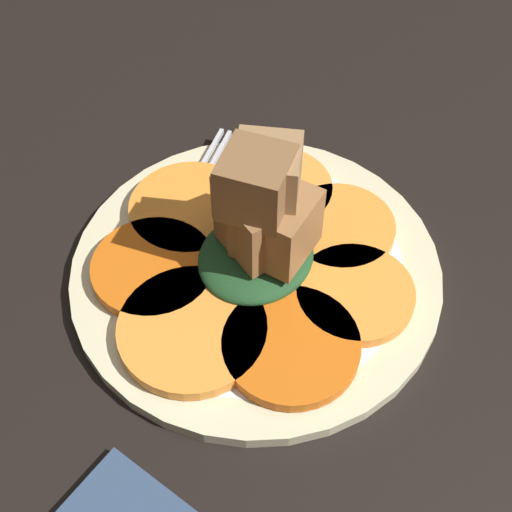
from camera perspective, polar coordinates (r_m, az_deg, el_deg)
table_slab at (r=49.74cm, az=0.00°, el=-2.22°), size 120.00×120.00×2.00cm
plate at (r=48.52cm, az=0.00°, el=-1.16°), size 25.05×25.05×1.05cm
carrot_slice_0 at (r=46.58cm, az=7.94°, el=-2.99°), size 7.71×7.71×0.85cm
carrot_slice_1 at (r=49.96cm, az=6.69°, el=2.29°), size 7.75×7.75×0.85cm
carrot_slice_2 at (r=52.10cm, az=1.60°, el=5.35°), size 8.21×8.21×0.85cm
carrot_slice_3 at (r=51.02cm, az=-5.30°, el=3.80°), size 8.69×8.69×0.85cm
carrot_slice_4 at (r=47.88cm, az=-8.21°, el=-0.93°), size 8.28×8.28×0.85cm
carrot_slice_5 at (r=44.65cm, az=-4.78°, el=-6.09°), size 9.41×9.41×0.85cm
carrot_slice_6 at (r=44.04cm, az=2.81°, el=-7.16°), size 8.57×8.57×0.85cm
center_pile at (r=45.01cm, az=0.43°, el=2.98°), size 8.24×7.66×9.89cm
fork at (r=51.19cm, az=-5.14°, el=3.65°), size 17.91×7.01×0.40cm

